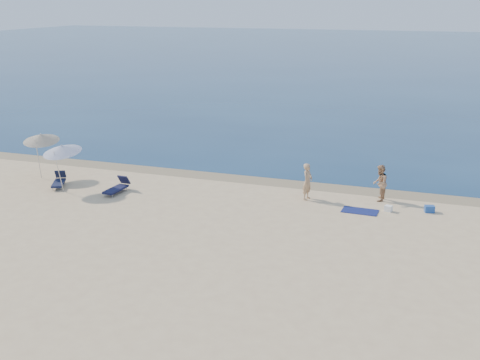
% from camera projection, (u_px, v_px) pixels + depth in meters
% --- Properties ---
extents(sea, '(240.00, 160.00, 0.01)m').
position_uv_depth(sea, '(400.00, 54.00, 104.88)').
color(sea, '#0D2A4E').
rests_on(sea, ground).
extents(wet_sand_strip, '(240.00, 1.60, 0.00)m').
position_uv_depth(wet_sand_strip, '(275.00, 182.00, 31.90)').
color(wet_sand_strip, '#847254').
rests_on(wet_sand_strip, ground).
extents(person_left, '(0.54, 0.72, 1.78)m').
position_uv_depth(person_left, '(307.00, 182.00, 28.91)').
color(person_left, tan).
rests_on(person_left, ground).
extents(person_right, '(0.71, 0.89, 1.77)m').
position_uv_depth(person_right, '(380.00, 183.00, 28.72)').
color(person_right, '#AB7E5A').
rests_on(person_right, ground).
extents(beach_towel, '(1.66, 0.96, 0.03)m').
position_uv_depth(beach_towel, '(360.00, 211.00, 27.50)').
color(beach_towel, '#0F164E').
rests_on(beach_towel, ground).
extents(white_bag, '(0.38, 0.35, 0.27)m').
position_uv_depth(white_bag, '(388.00, 208.00, 27.47)').
color(white_bag, white).
rests_on(white_bag, ground).
extents(blue_cooler, '(0.49, 0.40, 0.31)m').
position_uv_depth(blue_cooler, '(429.00, 209.00, 27.36)').
color(blue_cooler, '#1D489F').
rests_on(blue_cooler, ground).
extents(umbrella_near, '(2.25, 2.27, 2.54)m').
position_uv_depth(umbrella_near, '(62.00, 149.00, 29.90)').
color(umbrella_near, silver).
rests_on(umbrella_near, ground).
extents(umbrella_far, '(2.42, 2.44, 2.57)m').
position_uv_depth(umbrella_far, '(41.00, 138.00, 32.12)').
color(umbrella_far, silver).
rests_on(umbrella_far, ground).
extents(lounger_left, '(1.18, 1.69, 0.72)m').
position_uv_depth(lounger_left, '(59.00, 181.00, 31.10)').
color(lounger_left, '#151B39').
rests_on(lounger_left, ground).
extents(lounger_right, '(0.68, 1.76, 0.76)m').
position_uv_depth(lounger_right, '(117.00, 188.00, 30.04)').
color(lounger_right, '#141637').
rests_on(lounger_right, ground).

